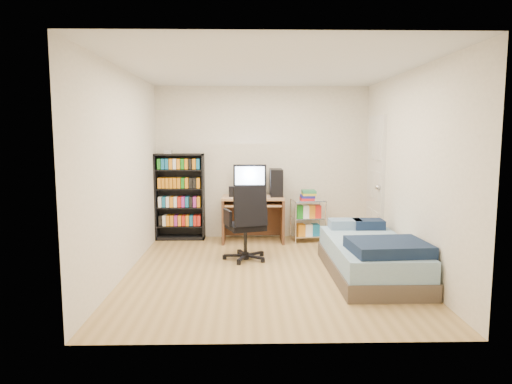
{
  "coord_description": "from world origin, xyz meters",
  "views": [
    {
      "loc": [
        -0.26,
        -5.57,
        1.71
      ],
      "look_at": [
        -0.13,
        0.4,
        0.96
      ],
      "focal_mm": 32.0,
      "sensor_mm": 36.0,
      "label": 1
    }
  ],
  "objects_px": {
    "media_shelf": "(180,196)",
    "bed": "(371,256)",
    "office_chair": "(246,236)",
    "computer_desk": "(259,200)"
  },
  "relations": [
    {
      "from": "computer_desk",
      "to": "office_chair",
      "type": "height_order",
      "value": "computer_desk"
    },
    {
      "from": "computer_desk",
      "to": "bed",
      "type": "xyz_separation_m",
      "value": [
        1.31,
        -1.88,
        -0.42
      ]
    },
    {
      "from": "media_shelf",
      "to": "office_chair",
      "type": "xyz_separation_m",
      "value": [
        1.09,
        -1.3,
        -0.39
      ]
    },
    {
      "from": "media_shelf",
      "to": "bed",
      "type": "bearing_deg",
      "value": -38.03
    },
    {
      "from": "media_shelf",
      "to": "bed",
      "type": "distance_m",
      "value": 3.34
    },
    {
      "from": "computer_desk",
      "to": "bed",
      "type": "bearing_deg",
      "value": -55.18
    },
    {
      "from": "media_shelf",
      "to": "computer_desk",
      "type": "height_order",
      "value": "media_shelf"
    },
    {
      "from": "office_chair",
      "to": "bed",
      "type": "bearing_deg",
      "value": -44.35
    },
    {
      "from": "bed",
      "to": "computer_desk",
      "type": "bearing_deg",
      "value": 124.82
    },
    {
      "from": "computer_desk",
      "to": "media_shelf",
      "type": "bearing_deg",
      "value": 173.35
    }
  ]
}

